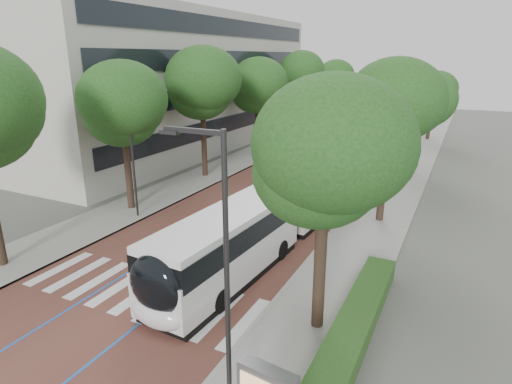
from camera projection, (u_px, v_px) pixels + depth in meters
ground at (122, 304)px, 17.54m from camera, size 160.00×160.00×0.00m
road at (356, 140)px, 51.73m from camera, size 11.00×140.00×0.02m
sidewalk_left at (298, 135)px, 54.87m from camera, size 4.00×140.00×0.12m
sidewalk_right at (422, 145)px, 48.56m from camera, size 4.00×140.00×0.12m
kerb_left at (312, 136)px, 54.07m from camera, size 0.20×140.00×0.14m
kerb_right at (405, 143)px, 49.36m from camera, size 0.20×140.00×0.14m
zebra_crossing at (142, 293)px, 18.31m from camera, size 10.55×3.60×0.01m
lane_line_left at (343, 139)px, 52.40m from camera, size 0.12×126.00×0.01m
lane_line_right at (370, 141)px, 51.06m from camera, size 0.12×126.00×0.01m
office_building at (161, 81)px, 47.55m from camera, size 18.11×40.00×14.00m
hedge at (339, 359)px, 13.55m from camera, size 1.20×14.00×0.80m
streetlight_near at (220, 259)px, 10.73m from camera, size 1.82×0.20×8.00m
streetlight_far at (391, 124)px, 32.10m from camera, size 1.82×0.20×8.00m
lamp_post_left at (132, 153)px, 25.70m from camera, size 0.14×0.14×8.00m
trees_left at (239, 87)px, 39.24m from camera, size 6.02×60.72×9.96m
trees_right at (406, 109)px, 30.52m from camera, size 5.85×47.08×9.12m
lead_bus at (268, 220)px, 22.09m from camera, size 3.69×18.52×3.20m
bus_queued_0 at (341, 155)px, 36.45m from camera, size 3.33×12.54×3.20m
bus_queued_1 at (372, 132)px, 47.85m from camera, size 3.28×12.53×3.20m
bus_queued_2 at (394, 118)px, 58.46m from camera, size 3.01×12.49×3.20m
bus_queued_3 at (404, 108)px, 70.25m from camera, size 3.23×12.52×3.20m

